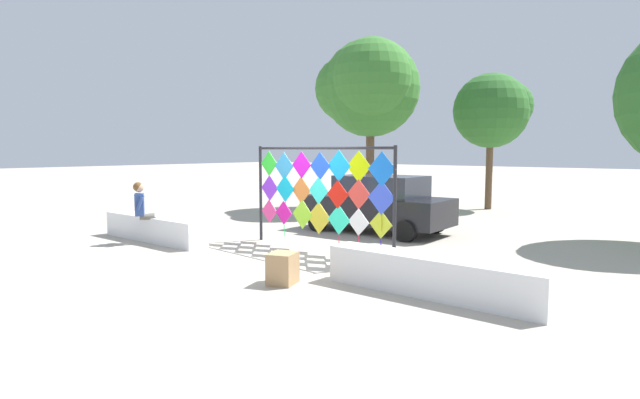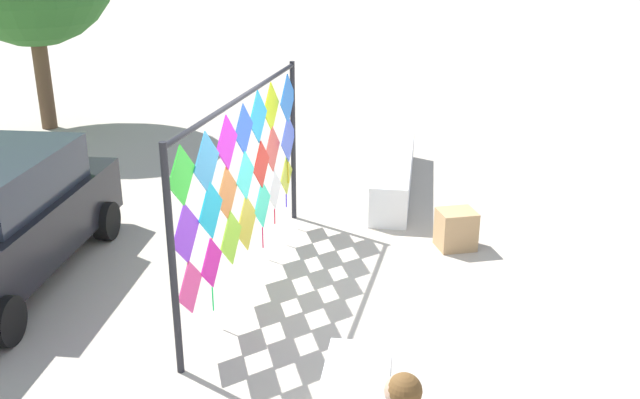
% 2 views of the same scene
% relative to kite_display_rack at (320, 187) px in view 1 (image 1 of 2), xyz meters
% --- Properties ---
extents(ground, '(120.00, 120.00, 0.00)m').
position_rel_kite_display_rack_xyz_m(ground, '(-0.22, -1.18, -1.40)').
color(ground, '#ADA393').
extents(plaza_ledge_left, '(3.49, 0.54, 0.60)m').
position_rel_kite_display_rack_xyz_m(plaza_ledge_left, '(-3.92, -1.55, -1.10)').
color(plaza_ledge_left, white).
rests_on(plaza_ledge_left, ground).
extents(plaza_ledge_right, '(3.49, 0.54, 0.60)m').
position_rel_kite_display_rack_xyz_m(plaza_ledge_right, '(3.48, -1.55, -1.10)').
color(plaza_ledge_right, white).
rests_on(plaza_ledge_right, ground).
extents(kite_display_rack, '(4.07, 0.44, 2.28)m').
position_rel_kite_display_rack_xyz_m(kite_display_rack, '(0.00, 0.00, 0.00)').
color(kite_display_rack, '#232328').
rests_on(kite_display_rack, ground).
extents(seated_vendor, '(0.65, 0.70, 1.45)m').
position_rel_kite_display_rack_xyz_m(seated_vendor, '(-3.83, -1.87, -0.56)').
color(seated_vendor, '#666056').
rests_on(seated_vendor, ground).
extents(parked_car, '(3.98, 2.01, 1.52)m').
position_rel_kite_display_rack_xyz_m(parked_car, '(-0.47, 2.98, -0.63)').
color(parked_car, black).
rests_on(parked_car, ground).
extents(cardboard_box_large, '(0.55, 0.59, 0.52)m').
position_rel_kite_display_rack_xyz_m(cardboard_box_large, '(1.26, -2.48, -1.14)').
color(cardboard_box_large, tan).
rests_on(cardboard_box_large, ground).
extents(tree_broadleaf, '(4.00, 4.04, 6.25)m').
position_rel_kite_display_rack_xyz_m(tree_broadleaf, '(-3.72, 7.17, 3.10)').
color(tree_broadleaf, brown).
rests_on(tree_broadleaf, ground).
extents(tree_far_right, '(2.83, 2.75, 4.98)m').
position_rel_kite_display_rack_xyz_m(tree_far_right, '(-0.29, 10.23, 2.19)').
color(tree_far_right, brown).
rests_on(tree_far_right, ground).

